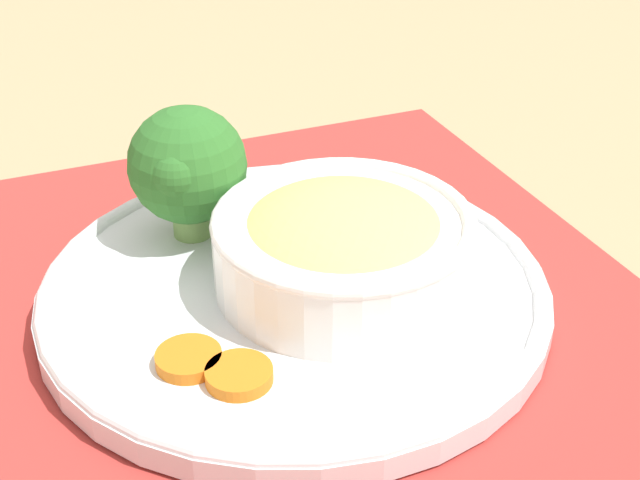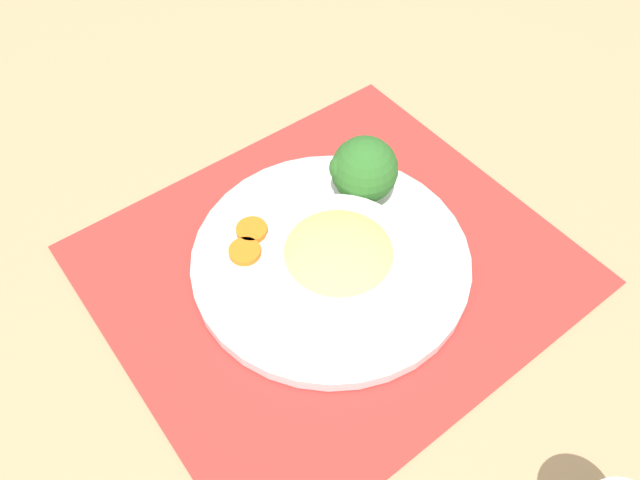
{
  "view_description": "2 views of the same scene",
  "coord_description": "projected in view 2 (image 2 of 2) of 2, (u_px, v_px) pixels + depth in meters",
  "views": [
    {
      "loc": [
        -0.45,
        0.12,
        0.34
      ],
      "look_at": [
        0.0,
        -0.02,
        0.05
      ],
      "focal_mm": 50.0,
      "sensor_mm": 36.0,
      "label": 1
    },
    {
      "loc": [
        -0.24,
        -0.36,
        0.59
      ],
      "look_at": [
        -0.01,
        0.01,
        0.04
      ],
      "focal_mm": 35.0,
      "sensor_mm": 36.0,
      "label": 2
    }
  ],
  "objects": [
    {
      "name": "carrot_slice_middle",
      "position": [
        245.0,
        251.0,
        0.72
      ],
      "size": [
        0.04,
        0.04,
        0.01
      ],
      "color": "orange",
      "rests_on": "plate"
    },
    {
      "name": "carrot_slice_near",
      "position": [
        252.0,
        230.0,
        0.73
      ],
      "size": [
        0.04,
        0.04,
        0.01
      ],
      "color": "orange",
      "rests_on": "plate"
    },
    {
      "name": "plate",
      "position": [
        331.0,
        257.0,
        0.72
      ],
      "size": [
        0.32,
        0.32,
        0.02
      ],
      "color": "silver",
      "rests_on": "placemat"
    },
    {
      "name": "bowl",
      "position": [
        338.0,
        260.0,
        0.68
      ],
      "size": [
        0.16,
        0.16,
        0.06
      ],
      "color": "white",
      "rests_on": "plate"
    },
    {
      "name": "placemat",
      "position": [
        331.0,
        264.0,
        0.73
      ],
      "size": [
        0.55,
        0.5,
        0.0
      ],
      "color": "#B2332D",
      "rests_on": "ground_plane"
    },
    {
      "name": "broccoli_floret",
      "position": [
        364.0,
        170.0,
        0.73
      ],
      "size": [
        0.08,
        0.08,
        0.09
      ],
      "color": "#759E51",
      "rests_on": "plate"
    },
    {
      "name": "ground_plane",
      "position": [
        331.0,
        265.0,
        0.73
      ],
      "size": [
        4.0,
        4.0,
        0.0
      ],
      "primitive_type": "plane",
      "color": "tan"
    }
  ]
}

